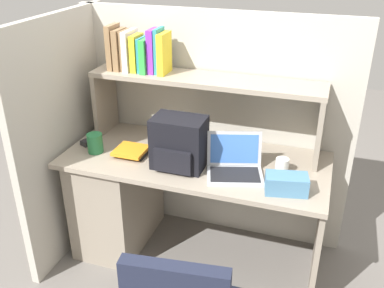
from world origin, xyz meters
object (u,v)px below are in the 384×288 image
computer_mouse (89,141)px  tissue_box (286,184)px  laptop (235,165)px  backpack (179,144)px  paper_cup (282,166)px  snack_canister (95,143)px

computer_mouse → tissue_box: size_ratio=0.47×
laptop → backpack: bearing=-175.7°
computer_mouse → paper_cup: bearing=23.5°
laptop → tissue_box: (0.31, -0.11, -0.00)m
paper_cup → tissue_box: tissue_box is taller
computer_mouse → backpack: bearing=14.1°
paper_cup → tissue_box: (0.05, -0.20, 0.01)m
snack_canister → tissue_box: bearing=-4.3°
tissue_box → laptop: bearing=148.7°
laptop → computer_mouse: laptop is taller
tissue_box → snack_canister: 1.19m
backpack → snack_canister: size_ratio=2.50×
computer_mouse → tissue_box: bearing=14.4°
paper_cup → snack_canister: size_ratio=0.71×
paper_cup → snack_canister: snack_canister is taller
laptop → paper_cup: size_ratio=4.34×
backpack → tissue_box: backpack is taller
computer_mouse → tissue_box: (1.28, -0.18, 0.03)m
snack_canister → computer_mouse: bearing=137.8°
paper_cup → snack_canister: 1.14m
laptop → computer_mouse: (-0.98, 0.07, -0.03)m
computer_mouse → snack_canister: (0.10, -0.09, 0.04)m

